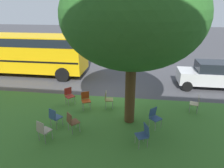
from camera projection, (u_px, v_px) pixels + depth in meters
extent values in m
plane|color=#424247|center=(111.00, 96.00, 11.68)|extent=(80.00, 80.00, 0.00)
cube|color=#3D752D|center=(101.00, 126.00, 8.73)|extent=(48.00, 6.00, 0.01)
cylinder|color=brown|center=(130.00, 88.00, 8.58)|extent=(0.44, 0.44, 3.22)
ellipsoid|color=#2D6B28|center=(133.00, 16.00, 7.50)|extent=(5.43, 5.43, 4.02)
cube|color=beige|center=(194.00, 104.00, 9.77)|extent=(0.49, 0.51, 0.04)
cube|color=beige|center=(199.00, 100.00, 9.62)|extent=(0.18, 0.41, 0.40)
cylinder|color=gray|center=(190.00, 106.00, 10.07)|extent=(0.02, 0.02, 0.42)
cylinder|color=gray|center=(190.00, 109.00, 9.76)|extent=(0.02, 0.02, 0.42)
cylinder|color=gray|center=(197.00, 107.00, 9.95)|extent=(0.02, 0.02, 0.42)
cylinder|color=gray|center=(197.00, 110.00, 9.64)|extent=(0.02, 0.02, 0.42)
cube|color=brown|center=(74.00, 122.00, 8.25)|extent=(0.58, 0.58, 0.04)
cube|color=brown|center=(69.00, 118.00, 8.07)|extent=(0.34, 0.35, 0.40)
cylinder|color=gray|center=(80.00, 127.00, 8.30)|extent=(0.02, 0.02, 0.42)
cylinder|color=gray|center=(76.00, 123.00, 8.57)|extent=(0.02, 0.02, 0.42)
cylinder|color=gray|center=(72.00, 130.00, 8.11)|extent=(0.02, 0.02, 0.42)
cylinder|color=gray|center=(68.00, 126.00, 8.38)|extent=(0.02, 0.02, 0.42)
cube|color=#335184|center=(156.00, 119.00, 8.50)|extent=(0.58, 0.58, 0.04)
cube|color=#335184|center=(153.00, 112.00, 8.55)|extent=(0.35, 0.34, 0.40)
cylinder|color=gray|center=(155.00, 126.00, 8.36)|extent=(0.02, 0.02, 0.42)
cylinder|color=gray|center=(161.00, 124.00, 8.56)|extent=(0.02, 0.02, 0.42)
cylinder|color=gray|center=(149.00, 123.00, 8.62)|extent=(0.02, 0.02, 0.42)
cylinder|color=gray|center=(155.00, 120.00, 8.81)|extent=(0.02, 0.02, 0.42)
cube|color=olive|center=(109.00, 100.00, 10.18)|extent=(0.46, 0.48, 0.04)
cube|color=olive|center=(106.00, 95.00, 10.09)|extent=(0.15, 0.41, 0.40)
cylinder|color=gray|center=(113.00, 105.00, 10.10)|extent=(0.02, 0.02, 0.42)
cylinder|color=gray|center=(112.00, 102.00, 10.43)|extent=(0.02, 0.02, 0.42)
cylinder|color=gray|center=(106.00, 105.00, 10.09)|extent=(0.02, 0.02, 0.42)
cylinder|color=gray|center=(106.00, 102.00, 10.43)|extent=(0.02, 0.02, 0.42)
cube|color=#335184|center=(142.00, 136.00, 7.40)|extent=(0.54, 0.55, 0.04)
cube|color=#335184|center=(146.00, 129.00, 7.36)|extent=(0.24, 0.40, 0.40)
cylinder|color=gray|center=(135.00, 139.00, 7.60)|extent=(0.02, 0.02, 0.42)
cylinder|color=gray|center=(139.00, 145.00, 7.28)|extent=(0.02, 0.02, 0.42)
cylinder|color=gray|center=(143.00, 137.00, 7.69)|extent=(0.02, 0.02, 0.42)
cylinder|color=gray|center=(148.00, 143.00, 7.37)|extent=(0.02, 0.02, 0.42)
cube|color=#B7332D|center=(70.00, 96.00, 10.54)|extent=(0.58, 0.58, 0.04)
cube|color=#B7332D|center=(68.00, 91.00, 10.58)|extent=(0.34, 0.35, 0.40)
cylinder|color=gray|center=(69.00, 102.00, 10.39)|extent=(0.02, 0.02, 0.42)
cylinder|color=gray|center=(75.00, 101.00, 10.60)|extent=(0.02, 0.02, 0.42)
cylinder|color=gray|center=(66.00, 100.00, 10.64)|extent=(0.02, 0.02, 0.42)
cylinder|color=gray|center=(72.00, 98.00, 10.85)|extent=(0.02, 0.02, 0.42)
cube|color=#335184|center=(56.00, 117.00, 8.59)|extent=(0.56, 0.55, 0.04)
cube|color=#335184|center=(52.00, 114.00, 8.37)|extent=(0.39, 0.26, 0.40)
cylinder|color=gray|center=(63.00, 121.00, 8.71)|extent=(0.02, 0.02, 0.42)
cylinder|color=gray|center=(57.00, 119.00, 8.90)|extent=(0.02, 0.02, 0.42)
cylinder|color=gray|center=(56.00, 125.00, 8.45)|extent=(0.02, 0.02, 0.42)
cylinder|color=gray|center=(51.00, 122.00, 8.64)|extent=(0.02, 0.02, 0.42)
cube|color=#ADA393|center=(45.00, 130.00, 7.70)|extent=(0.55, 0.54, 0.04)
cube|color=#ADA393|center=(40.00, 127.00, 7.47)|extent=(0.40, 0.25, 0.40)
cylinder|color=gray|center=(52.00, 135.00, 7.83)|extent=(0.02, 0.02, 0.42)
cylinder|color=gray|center=(46.00, 132.00, 8.01)|extent=(0.02, 0.02, 0.42)
cylinder|color=gray|center=(45.00, 139.00, 7.56)|extent=(0.02, 0.02, 0.42)
cylinder|color=gray|center=(39.00, 136.00, 7.75)|extent=(0.02, 0.02, 0.42)
cube|color=#C64C1E|center=(86.00, 101.00, 10.04)|extent=(0.55, 0.54, 0.04)
cube|color=#C64C1E|center=(85.00, 95.00, 10.11)|extent=(0.40, 0.25, 0.40)
cylinder|color=gray|center=(83.00, 107.00, 9.92)|extent=(0.02, 0.02, 0.42)
cylinder|color=gray|center=(91.00, 106.00, 10.02)|extent=(0.02, 0.02, 0.42)
cylinder|color=gray|center=(82.00, 104.00, 10.22)|extent=(0.02, 0.02, 0.42)
cylinder|color=gray|center=(89.00, 103.00, 10.32)|extent=(0.02, 0.02, 0.42)
cube|color=silver|center=(208.00, 77.00, 12.64)|extent=(3.70, 1.64, 0.76)
cube|color=#1E232B|center=(213.00, 67.00, 12.39)|extent=(1.90, 1.44, 0.64)
cylinder|color=black|center=(187.00, 87.00, 12.16)|extent=(0.60, 0.18, 0.60)
cylinder|color=black|center=(182.00, 77.00, 13.76)|extent=(0.60, 0.18, 0.60)
cube|color=yellow|center=(15.00, 52.00, 14.89)|extent=(10.40, 2.44, 2.50)
cube|color=black|center=(16.00, 57.00, 15.02)|extent=(10.30, 2.46, 0.12)
cube|color=black|center=(13.00, 40.00, 14.56)|extent=(10.30, 2.46, 0.56)
cylinder|color=black|center=(62.00, 75.00, 13.65)|extent=(0.96, 0.28, 0.96)
cylinder|color=black|center=(74.00, 64.00, 15.97)|extent=(0.96, 0.28, 0.96)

